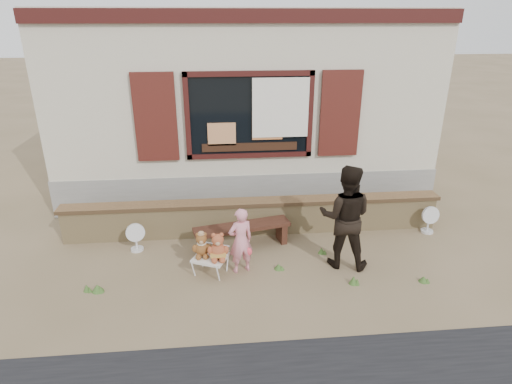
{
  "coord_description": "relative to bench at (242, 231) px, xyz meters",
  "views": [
    {
      "loc": [
        -0.65,
        -6.27,
        3.85
      ],
      "look_at": [
        0.0,
        0.6,
        1.0
      ],
      "focal_mm": 30.0,
      "sensor_mm": 36.0,
      "label": 1
    }
  ],
  "objects": [
    {
      "name": "teddy_bear_right",
      "position": [
        -0.43,
        -0.86,
        0.22
      ],
      "size": [
        0.42,
        0.4,
        0.46
      ],
      "primitive_type": null,
      "rotation": [
        0.0,
        0.0,
        -0.42
      ],
      "color": "brown",
      "rests_on": "folding_chair"
    },
    {
      "name": "adult",
      "position": [
        1.61,
        -0.71,
        0.55
      ],
      "size": [
        1.01,
        0.89,
        1.74
      ],
      "primitive_type": "imported",
      "rotation": [
        0.0,
        0.0,
        2.82
      ],
      "color": "black",
      "rests_on": "ground"
    },
    {
      "name": "child",
      "position": [
        -0.07,
        -0.77,
        0.23
      ],
      "size": [
        0.47,
        0.38,
        1.11
      ],
      "primitive_type": "imported",
      "rotation": [
        0.0,
        0.0,
        3.46
      ],
      "color": "pink",
      "rests_on": "ground"
    },
    {
      "name": "bench",
      "position": [
        0.0,
        0.0,
        0.0
      ],
      "size": [
        1.75,
        0.73,
        0.44
      ],
      "rotation": [
        0.0,
        0.0,
        0.22
      ],
      "color": "#351B12",
      "rests_on": "ground"
    },
    {
      "name": "folding_chair",
      "position": [
        -0.56,
        -0.8,
        -0.04
      ],
      "size": [
        0.64,
        0.61,
        0.31
      ],
      "rotation": [
        0.0,
        0.0,
        -0.42
      ],
      "color": "silver",
      "rests_on": "ground"
    },
    {
      "name": "grass_tufts",
      "position": [
        0.14,
        -1.05,
        -0.26
      ],
      "size": [
        5.3,
        1.13,
        0.14
      ],
      "color": "#3D6026",
      "rests_on": "ground"
    },
    {
      "name": "teddy_bear_left",
      "position": [
        -0.69,
        -0.74,
        0.2
      ],
      "size": [
        0.38,
        0.36,
        0.41
      ],
      "primitive_type": null,
      "rotation": [
        0.0,
        0.0,
        -0.42
      ],
      "color": "brown",
      "rests_on": "folding_chair"
    },
    {
      "name": "ground",
      "position": [
        0.26,
        -0.45,
        -0.32
      ],
      "size": [
        80.0,
        80.0,
        0.0
      ],
      "primitive_type": "plane",
      "color": "brown",
      "rests_on": "ground"
    },
    {
      "name": "fan_right",
      "position": [
        3.57,
        0.24,
        -0.05
      ],
      "size": [
        0.34,
        0.23,
        0.55
      ],
      "rotation": [
        0.0,
        0.0,
        0.06
      ],
      "color": "silver",
      "rests_on": "ground"
    },
    {
      "name": "fan_left",
      "position": [
        -1.87,
        0.06,
        -0.05
      ],
      "size": [
        0.34,
        0.22,
        0.53
      ],
      "rotation": [
        0.0,
        0.0,
        0.27
      ],
      "color": "silver",
      "rests_on": "ground"
    },
    {
      "name": "shopfront",
      "position": [
        0.26,
        4.04,
        1.68
      ],
      "size": [
        8.04,
        5.13,
        4.0
      ],
      "color": "#AC9F8B",
      "rests_on": "ground"
    },
    {
      "name": "brick_wall",
      "position": [
        0.26,
        0.55,
        0.02
      ],
      "size": [
        7.1,
        0.36,
        0.67
      ],
      "color": "tan",
      "rests_on": "ground"
    }
  ]
}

